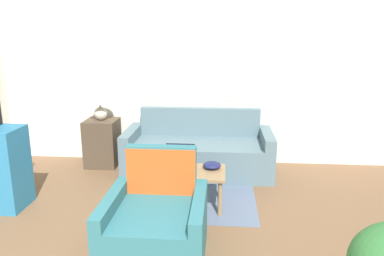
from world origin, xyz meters
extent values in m
cube|color=white|center=(0.00, 4.22, 1.30)|extent=(6.20, 0.05, 2.60)
cube|color=white|center=(-0.73, 4.19, 1.55)|extent=(1.10, 0.01, 1.30)
cube|color=white|center=(0.57, 4.19, 1.55)|extent=(1.10, 0.01, 1.30)
cube|color=slate|center=(0.20, 3.20, 0.00)|extent=(1.58, 1.86, 0.01)
cube|color=slate|center=(0.28, 3.71, 0.21)|extent=(1.68, 0.85, 0.43)
cube|color=slate|center=(0.28, 4.07, 0.41)|extent=(1.68, 0.12, 0.82)
cube|color=slate|center=(-0.62, 3.71, 0.29)|extent=(0.14, 0.85, 0.58)
cube|color=slate|center=(1.19, 3.71, 0.29)|extent=(0.14, 0.85, 0.58)
cube|color=#2D6B75|center=(0.06, 1.68, 0.22)|extent=(0.62, 0.84, 0.43)
cube|color=#2D6B75|center=(0.06, 2.05, 0.44)|extent=(0.62, 0.10, 0.87)
cube|color=#2D6B75|center=(-0.30, 1.68, 0.28)|extent=(0.10, 0.84, 0.55)
cube|color=#2D6B75|center=(0.43, 1.68, 0.28)|extent=(0.10, 0.84, 0.55)
cube|color=#D1511E|center=(0.06, 2.00, 0.54)|extent=(0.62, 0.01, 0.63)
cube|color=#4C3D2D|center=(-1.09, 3.89, 0.33)|extent=(0.44, 0.44, 0.66)
ellipsoid|color=beige|center=(-1.09, 3.89, 0.75)|extent=(0.18, 0.18, 0.18)
cylinder|color=tan|center=(-1.09, 3.89, 0.88)|extent=(0.02, 0.02, 0.06)
cone|color=white|center=(-1.09, 3.89, 1.01)|extent=(0.35, 0.35, 0.21)
cube|color=#8E704C|center=(0.20, 2.68, 0.39)|extent=(0.88, 0.50, 0.03)
cylinder|color=#8E704C|center=(-0.19, 2.48, 0.19)|extent=(0.04, 0.04, 0.38)
cylinder|color=#8E704C|center=(0.59, 2.48, 0.19)|extent=(0.04, 0.04, 0.38)
cylinder|color=#8E704C|center=(-0.19, 2.88, 0.19)|extent=(0.04, 0.04, 0.38)
cylinder|color=#8E704C|center=(0.59, 2.88, 0.19)|extent=(0.04, 0.04, 0.38)
cube|color=#47474C|center=(0.14, 2.67, 0.42)|extent=(0.32, 0.24, 0.02)
cube|color=black|center=(0.14, 2.82, 0.54)|extent=(0.32, 0.07, 0.23)
cylinder|color=white|center=(-0.15, 2.80, 0.45)|extent=(0.08, 0.08, 0.09)
ellipsoid|color=#191E4C|center=(0.50, 2.77, 0.44)|extent=(0.20, 0.20, 0.07)
camera|label=1|loc=(0.60, -1.07, 1.83)|focal=35.00mm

